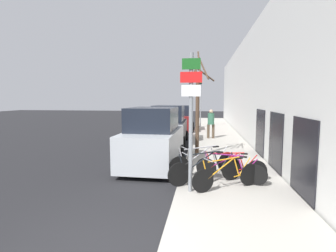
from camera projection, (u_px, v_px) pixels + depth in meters
The scene contains 15 objects.
ground_plane at pixel (174, 144), 15.42m from camera, with size 80.00×80.00×0.00m, color black.
sidewalk_curb at pixel (216, 136), 17.82m from camera, with size 3.20×32.00×0.15m.
building_facade at pixel (244, 89), 17.20m from camera, with size 0.23×32.00×6.50m.
signpost at pixel (191, 116), 6.86m from camera, with size 0.56×0.13×3.66m.
bicycle_0 at pixel (227, 176), 7.20m from camera, with size 1.89×1.10×0.89m.
bicycle_1 at pixel (206, 170), 7.69m from camera, with size 2.17×1.13×0.95m.
bicycle_2 at pixel (230, 169), 7.93m from camera, with size 2.04×0.92×0.83m.
bicycle_3 at pixel (231, 167), 8.10m from camera, with size 2.14×0.44×0.86m.
bicycle_4 at pixel (204, 163), 8.52m from camera, with size 2.16×1.22×0.96m.
parked_car_0 at pixel (154, 140), 10.21m from camera, with size 2.19×4.37×2.30m.
parked_car_1 at pixel (169, 126), 15.39m from camera, with size 2.11×4.16×2.24m.
parked_car_2 at pixel (181, 120), 20.85m from camera, with size 2.02×4.31×2.10m.
pedestrian_near at pixel (211, 122), 16.40m from camera, with size 0.47×0.40×1.81m.
street_tree at pixel (198, 108), 11.24m from camera, with size 1.07×1.44×4.47m.
traffic_light at pixel (201, 94), 22.70m from camera, with size 0.20×0.30×4.50m.
Camera 1 is at (1.72, -3.93, 2.64)m, focal length 28.00 mm.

